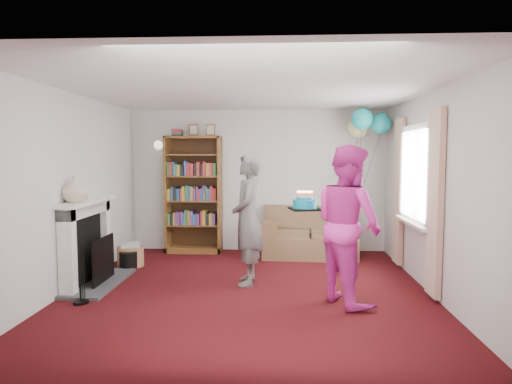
# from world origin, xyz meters

# --- Properties ---
(ground) EXTENTS (5.00, 5.00, 0.00)m
(ground) POSITION_xyz_m (0.00, 0.00, 0.00)
(ground) COLOR black
(ground) RESTS_ON ground
(wall_back) EXTENTS (4.50, 0.02, 2.50)m
(wall_back) POSITION_xyz_m (0.00, 2.51, 1.25)
(wall_back) COLOR silver
(wall_back) RESTS_ON ground
(wall_left) EXTENTS (0.02, 5.00, 2.50)m
(wall_left) POSITION_xyz_m (-2.26, 0.00, 1.25)
(wall_left) COLOR silver
(wall_left) RESTS_ON ground
(wall_right) EXTENTS (0.02, 5.00, 2.50)m
(wall_right) POSITION_xyz_m (2.26, 0.00, 1.25)
(wall_right) COLOR silver
(wall_right) RESTS_ON ground
(ceiling) EXTENTS (4.50, 5.00, 0.01)m
(ceiling) POSITION_xyz_m (0.00, 0.00, 2.50)
(ceiling) COLOR white
(ceiling) RESTS_ON wall_back
(fireplace) EXTENTS (0.55, 1.80, 1.12)m
(fireplace) POSITION_xyz_m (-2.09, 0.19, 0.51)
(fireplace) COLOR #3F3F42
(fireplace) RESTS_ON ground
(window_bay) EXTENTS (0.14, 2.02, 2.20)m
(window_bay) POSITION_xyz_m (2.21, 0.60, 1.20)
(window_bay) COLOR white
(window_bay) RESTS_ON ground
(wall_sconce) EXTENTS (0.16, 0.23, 0.16)m
(wall_sconce) POSITION_xyz_m (-1.75, 2.36, 1.88)
(wall_sconce) COLOR gold
(wall_sconce) RESTS_ON ground
(bookcase) EXTENTS (0.96, 0.42, 2.24)m
(bookcase) POSITION_xyz_m (-1.12, 2.30, 0.99)
(bookcase) COLOR #472B14
(bookcase) RESTS_ON ground
(sofa) EXTENTS (1.55, 0.82, 0.82)m
(sofa) POSITION_xyz_m (0.90, 2.06, 0.31)
(sofa) COLOR brown
(sofa) RESTS_ON ground
(wicker_basket) EXTENTS (0.40, 0.40, 0.36)m
(wicker_basket) POSITION_xyz_m (-1.90, 1.19, 0.16)
(wicker_basket) COLOR #A2734B
(wicker_basket) RESTS_ON ground
(person_striped) EXTENTS (0.44, 0.65, 1.74)m
(person_striped) POSITION_xyz_m (-0.03, 0.34, 0.87)
(person_striped) COLOR black
(person_striped) RESTS_ON ground
(person_magenta) EXTENTS (1.02, 1.10, 1.82)m
(person_magenta) POSITION_xyz_m (1.18, -0.36, 0.91)
(person_magenta) COLOR #D42A95
(person_magenta) RESTS_ON ground
(birthday_cake) EXTENTS (0.34, 0.34, 0.22)m
(birthday_cake) POSITION_xyz_m (0.69, -0.18, 1.13)
(birthday_cake) COLOR black
(birthday_cake) RESTS_ON ground
(balloons) EXTENTS (0.68, 0.73, 1.81)m
(balloons) POSITION_xyz_m (1.81, 2.01, 2.22)
(balloons) COLOR #3F3F3F
(balloons) RESTS_ON ground
(mantel_vase) EXTENTS (0.37, 0.37, 0.33)m
(mantel_vase) POSITION_xyz_m (-2.12, -0.15, 1.29)
(mantel_vase) COLOR beige
(mantel_vase) RESTS_ON fireplace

